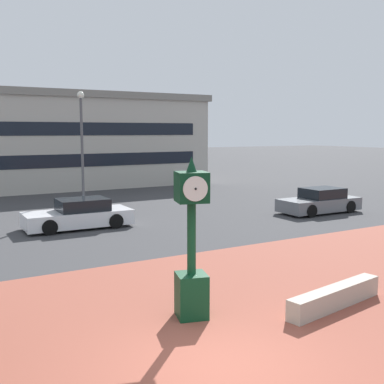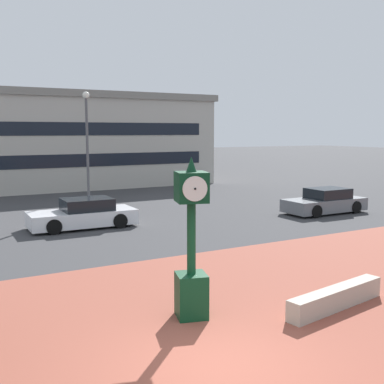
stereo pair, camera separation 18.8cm
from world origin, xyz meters
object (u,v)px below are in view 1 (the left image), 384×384
(car_street_near, at_px, (79,215))
(car_street_mid, at_px, (320,202))
(street_clock, at_px, (192,249))
(street_lamp_post, at_px, (82,138))
(civic_building, at_px, (5,140))

(car_street_near, distance_m, car_street_mid, 12.22)
(car_street_near, xyz_separation_m, car_street_mid, (11.99, -2.40, -0.00))
(street_clock, relative_size, car_street_near, 0.79)
(car_street_mid, distance_m, street_lamp_post, 12.83)
(street_lamp_post, bearing_deg, car_street_mid, -32.93)
(car_street_near, xyz_separation_m, street_lamp_post, (1.58, 4.34, 3.27))
(car_street_near, height_order, civic_building, civic_building)
(street_clock, height_order, street_lamp_post, street_lamp_post)
(street_clock, distance_m, street_lamp_post, 15.90)
(car_street_near, xyz_separation_m, civic_building, (0.34, 20.34, 2.96))
(civic_building, bearing_deg, car_street_near, -90.95)
(car_street_mid, relative_size, civic_building, 0.15)
(civic_building, bearing_deg, street_lamp_post, -85.57)
(street_clock, xyz_separation_m, street_lamp_post, (2.42, 15.56, 2.25))
(street_clock, distance_m, civic_building, 31.63)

